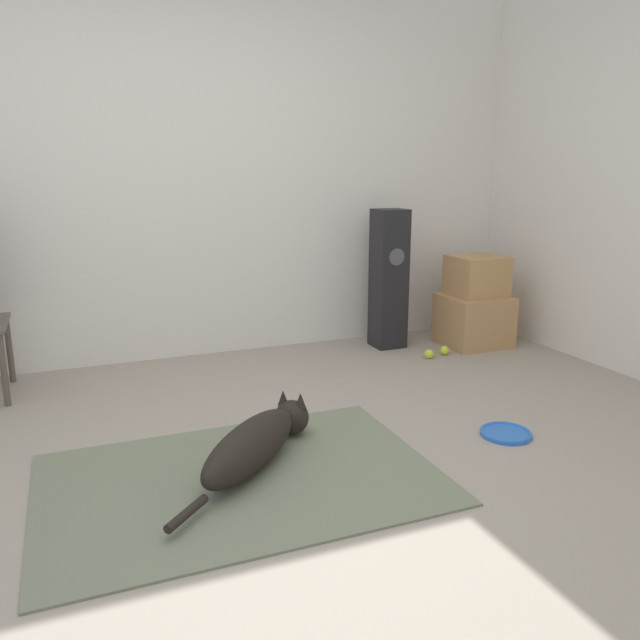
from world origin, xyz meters
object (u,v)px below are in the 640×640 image
object	(u,v)px
cardboard_box_upper	(477,276)
frisbee	(506,433)
floor_speaker	(389,279)
tennis_ball_near_speaker	(444,350)
tennis_ball_by_boxes	(429,354)
cardboard_box_lower	(474,320)
dog	(257,441)

from	to	relation	value
cardboard_box_upper	frisbee	bearing A→B (deg)	-120.06
floor_speaker	tennis_ball_near_speaker	size ratio (longest dim) A/B	15.28
floor_speaker	tennis_ball_by_boxes	bearing A→B (deg)	-73.58
cardboard_box_lower	tennis_ball_near_speaker	xyz separation A→B (m)	(-0.35, -0.15, -0.15)
tennis_ball_by_boxes	cardboard_box_lower	bearing A→B (deg)	20.91
dog	floor_speaker	distance (m)	2.13
floor_speaker	tennis_ball_by_boxes	size ratio (longest dim) A/B	15.28
floor_speaker	tennis_ball_by_boxes	xyz separation A→B (m)	(0.12, -0.40, -0.47)
cardboard_box_lower	tennis_ball_near_speaker	bearing A→B (deg)	-156.32
frisbee	cardboard_box_lower	size ratio (longest dim) A/B	0.54
frisbee	cardboard_box_lower	bearing A→B (deg)	60.08
dog	frisbee	world-z (taller)	dog
frisbee	cardboard_box_lower	world-z (taller)	cardboard_box_lower
tennis_ball_by_boxes	dog	bearing A→B (deg)	-144.77
dog	cardboard_box_upper	distance (m)	2.49
floor_speaker	tennis_ball_near_speaker	bearing A→B (deg)	-53.52
cardboard_box_lower	floor_speaker	world-z (taller)	floor_speaker
dog	floor_speaker	xyz separation A→B (m)	(1.45, 1.51, 0.39)
cardboard_box_lower	cardboard_box_upper	world-z (taller)	cardboard_box_upper
frisbee	tennis_ball_near_speaker	bearing A→B (deg)	69.47
floor_speaker	dog	bearing A→B (deg)	-133.92
floor_speaker	tennis_ball_near_speaker	distance (m)	0.65
cardboard_box_upper	tennis_ball_near_speaker	distance (m)	0.63
dog	floor_speaker	bearing A→B (deg)	46.08
cardboard_box_lower	floor_speaker	distance (m)	0.72
frisbee	floor_speaker	size ratio (longest dim) A/B	0.25
cardboard_box_upper	floor_speaker	size ratio (longest dim) A/B	0.37
tennis_ball_near_speaker	cardboard_box_upper	bearing A→B (deg)	25.12
cardboard_box_upper	tennis_ball_by_boxes	xyz separation A→B (m)	(-0.51, -0.21, -0.49)
frisbee	floor_speaker	bearing A→B (deg)	82.54
tennis_ball_by_boxes	tennis_ball_near_speaker	bearing A→B (deg)	14.07
cardboard_box_lower	dog	bearing A→B (deg)	-147.86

